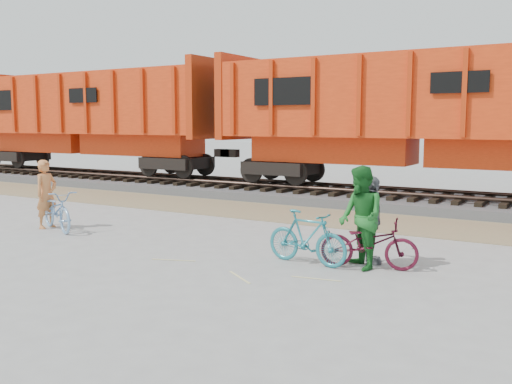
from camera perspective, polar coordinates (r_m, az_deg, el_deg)
ground at (r=11.53m, az=-1.82°, el=-6.63°), size 120.00×120.00×0.00m
gravel_strip at (r=16.34m, az=8.63°, el=-2.64°), size 120.00×3.00×0.02m
ballast_bed at (r=19.57m, az=12.50°, el=-0.74°), size 120.00×4.00×0.30m
track at (r=19.53m, az=12.53°, el=0.20°), size 120.00×2.60×0.24m
hopper_car_left at (r=27.05m, az=-16.42°, el=7.28°), size 14.00×3.13×4.65m
hopper_car_center at (r=19.06m, az=16.32°, el=7.56°), size 14.00×3.13×4.65m
bicycle_blue at (r=15.23m, az=-19.28°, el=-1.74°), size 2.06×1.38×1.02m
bicycle_teal at (r=10.99m, az=5.11°, el=-4.55°), size 1.77×0.67×1.04m
bicycle_maroon at (r=10.85m, az=11.23°, el=-5.06°), size 1.90×1.03×0.95m
person_solo at (r=15.63m, az=-20.23°, el=-0.19°), size 0.45×0.66×1.76m
person_man at (r=10.71m, az=10.43°, el=-2.54°), size 1.17×1.18×1.92m
person_woman at (r=11.18m, az=11.48°, el=-2.76°), size 0.78×1.07×1.69m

